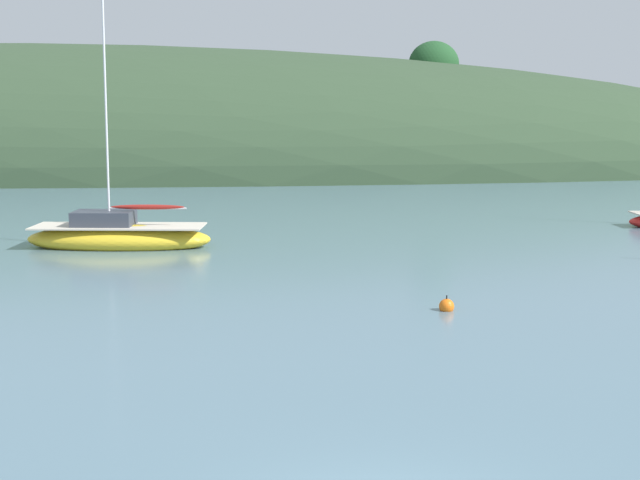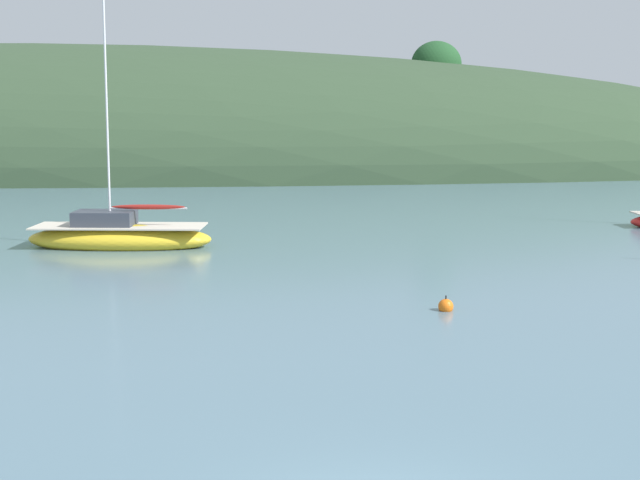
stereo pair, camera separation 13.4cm
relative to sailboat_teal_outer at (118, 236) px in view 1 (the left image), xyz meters
The scene contains 3 objects.
far_shoreline_hill 49.17m from the sailboat_teal_outer, 110.32° to the left, with size 150.00×36.00×25.30m.
sailboat_teal_outer is the anchor object (origin of this frame).
mooring_buoy_channel 17.09m from the sailboat_teal_outer, 48.27° to the right, with size 0.44×0.44×0.54m.
Camera 1 is at (-1.56, -12.79, 5.88)m, focal length 53.86 mm.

